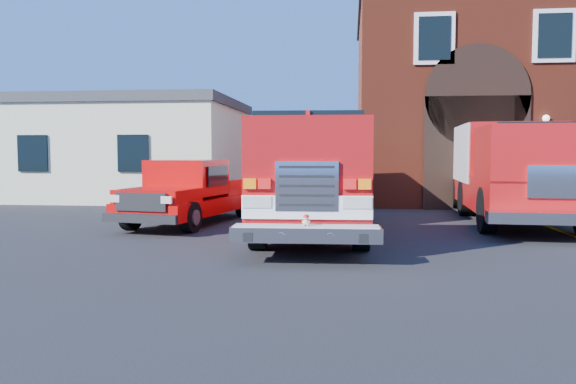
# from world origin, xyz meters

# --- Properties ---
(ground) EXTENTS (100.00, 100.00, 0.00)m
(ground) POSITION_xyz_m (0.00, 0.00, 0.00)
(ground) COLOR black
(ground) RESTS_ON ground
(parking_stripe_mid) EXTENTS (0.12, 3.00, 0.01)m
(parking_stripe_mid) POSITION_xyz_m (6.50, 4.00, 0.00)
(parking_stripe_mid) COLOR yellow
(parking_stripe_mid) RESTS_ON ground
(parking_stripe_far) EXTENTS (0.12, 3.00, 0.01)m
(parking_stripe_far) POSITION_xyz_m (6.50, 7.00, 0.00)
(parking_stripe_far) COLOR yellow
(parking_stripe_far) RESTS_ON ground
(fire_station) EXTENTS (15.20, 10.20, 8.45)m
(fire_station) POSITION_xyz_m (8.99, 13.98, 4.25)
(fire_station) COLOR maroon
(fire_station) RESTS_ON ground
(side_building) EXTENTS (10.20, 8.20, 4.35)m
(side_building) POSITION_xyz_m (-9.00, 13.00, 2.20)
(side_building) COLOR #EAEAC6
(side_building) RESTS_ON ground
(fire_engine) EXTENTS (2.91, 9.33, 2.85)m
(fire_engine) POSITION_xyz_m (0.18, 3.23, 1.47)
(fire_engine) COLOR black
(fire_engine) RESTS_ON ground
(pickup_truck) EXTENTS (2.98, 5.81, 1.81)m
(pickup_truck) POSITION_xyz_m (-3.38, 4.24, 0.86)
(pickup_truck) COLOR black
(pickup_truck) RESTS_ON ground
(secondary_truck) EXTENTS (3.31, 9.07, 2.89)m
(secondary_truck) POSITION_xyz_m (5.89, 6.04, 1.58)
(secondary_truck) COLOR black
(secondary_truck) RESTS_ON ground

